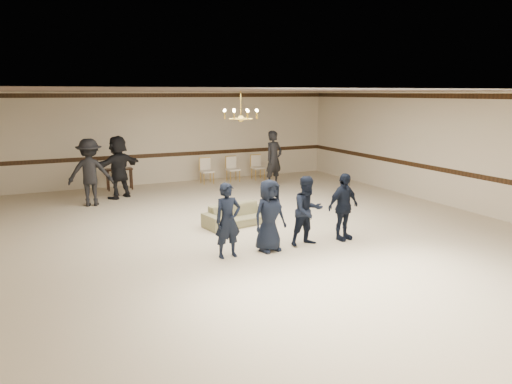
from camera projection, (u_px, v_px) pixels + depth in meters
room at (258, 163)px, 10.88m from camera, size 12.01×14.01×3.21m
chair_rail at (175, 154)px, 17.20m from camera, size 12.00×0.02×0.14m
crown_molding at (173, 95)px, 16.78m from camera, size 12.00×0.02×0.14m
chandelier at (241, 105)px, 11.51m from camera, size 0.94×0.94×0.89m
boy_a at (228, 220)px, 9.30m from camera, size 0.55×0.38×1.48m
boy_b at (269, 216)px, 9.67m from camera, size 0.79×0.58×1.48m
boy_c at (308, 211)px, 10.05m from camera, size 0.75×0.60×1.48m
boy_d at (343, 207)px, 10.42m from camera, size 0.92×0.53×1.48m
settee at (238, 215)px, 11.68m from camera, size 1.83×0.99×0.51m
adult_left at (90, 172)px, 13.56m from camera, size 1.37×0.98×1.91m
adult_mid at (119, 167)px, 14.56m from camera, size 1.83×1.36×1.91m
adult_right at (274, 159)px, 16.32m from camera, size 0.81×0.65×1.91m
banquet_chair_left at (207, 171)px, 16.98m from camera, size 0.44×0.44×0.89m
banquet_chair_mid at (233, 169)px, 17.39m from camera, size 0.45×0.45×0.89m
banquet_chair_right at (258, 167)px, 17.81m from camera, size 0.43×0.43×0.89m
console_table at (120, 179)px, 15.93m from camera, size 0.85×0.37×0.71m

